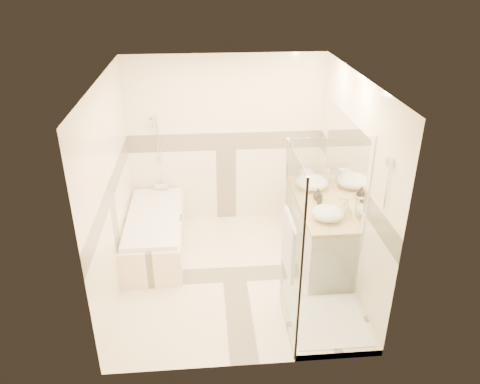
{
  "coord_description": "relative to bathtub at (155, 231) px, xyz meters",
  "views": [
    {
      "loc": [
        -0.34,
        -4.87,
        3.61
      ],
      "look_at": [
        0.1,
        0.25,
        1.05
      ],
      "focal_mm": 35.0,
      "sensor_mm": 36.0,
      "label": 1
    }
  ],
  "objects": [
    {
      "name": "amenity_bottle_b",
      "position": [
        2.13,
        -0.31,
        0.62
      ],
      "size": [
        0.16,
        0.16,
        0.16
      ],
      "primitive_type": "imported",
      "rotation": [
        0.0,
        0.0,
        0.38
      ],
      "color": "black",
      "rests_on": "vanity"
    },
    {
      "name": "vessel_sink_far",
      "position": [
        2.13,
        -0.8,
        0.62
      ],
      "size": [
        0.38,
        0.38,
        0.15
      ],
      "primitive_type": "ellipsoid",
      "color": "white",
      "rests_on": "vanity"
    },
    {
      "name": "room",
      "position": [
        1.08,
        -0.64,
        0.95
      ],
      "size": [
        2.82,
        3.02,
        2.52
      ],
      "color": "#FBEAC7",
      "rests_on": "ground"
    },
    {
      "name": "shower_enclosure",
      "position": [
        1.86,
        -1.62,
        0.2
      ],
      "size": [
        0.96,
        0.93,
        2.04
      ],
      "color": "#FFEECB",
      "rests_on": "ground"
    },
    {
      "name": "faucet_far",
      "position": [
        2.35,
        -0.8,
        0.7
      ],
      "size": [
        0.11,
        0.03,
        0.28
      ],
      "color": "silver",
      "rests_on": "vanity"
    },
    {
      "name": "rolled_towel",
      "position": [
        0.06,
        0.76,
        0.3
      ],
      "size": [
        0.19,
        0.09,
        0.09
      ],
      "primitive_type": "cylinder",
      "rotation": [
        0.0,
        1.57,
        0.0
      ],
      "color": "silver",
      "rests_on": "bathtub"
    },
    {
      "name": "bathtub",
      "position": [
        0.0,
        0.0,
        0.0
      ],
      "size": [
        0.75,
        1.7,
        0.56
      ],
      "color": "#FFEECB",
      "rests_on": "ground"
    },
    {
      "name": "folded_towels",
      "position": [
        2.13,
        0.35,
        0.59
      ],
      "size": [
        0.17,
        0.28,
        0.09
      ],
      "primitive_type": "cube",
      "rotation": [
        0.0,
        0.0,
        -0.03
      ],
      "color": "silver",
      "rests_on": "vanity"
    },
    {
      "name": "vessel_sink_near",
      "position": [
        2.13,
        0.04,
        0.63
      ],
      "size": [
        0.44,
        0.44,
        0.18
      ],
      "primitive_type": "ellipsoid",
      "color": "white",
      "rests_on": "vanity"
    },
    {
      "name": "vanity",
      "position": [
        2.15,
        -0.35,
        0.12
      ],
      "size": [
        0.58,
        1.62,
        0.85
      ],
      "color": "white",
      "rests_on": "ground"
    },
    {
      "name": "amenity_bottle_a",
      "position": [
        2.13,
        -0.42,
        0.61
      ],
      "size": [
        0.08,
        0.08,
        0.14
      ],
      "primitive_type": "imported",
      "rotation": [
        0.0,
        0.0,
        -0.31
      ],
      "color": "black",
      "rests_on": "vanity"
    },
    {
      "name": "faucet_near",
      "position": [
        2.35,
        0.04,
        0.7
      ],
      "size": [
        0.11,
        0.03,
        0.28
      ],
      "color": "silver",
      "rests_on": "vanity"
    }
  ]
}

